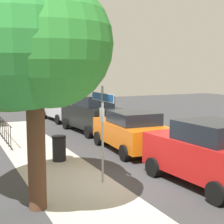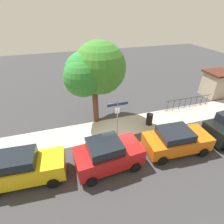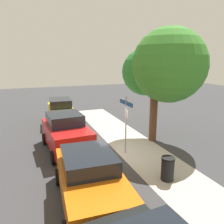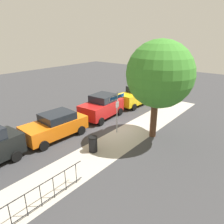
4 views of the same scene
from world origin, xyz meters
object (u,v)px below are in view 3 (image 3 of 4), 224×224
shade_tree (161,68)px  car_red (66,132)px  car_orange (90,178)px  car_yellow (61,112)px  trash_bin (168,169)px  street_sign (126,114)px

shade_tree → car_red: 6.42m
car_orange → car_yellow: bearing=-179.2°
car_yellow → car_orange: size_ratio=1.03×
car_orange → trash_bin: size_ratio=4.56×
car_yellow → street_sign: bearing=24.3°
car_red → car_orange: 4.80m
car_red → shade_tree: bearing=81.4°
street_sign → car_orange: 4.47m
car_red → street_sign: bearing=57.2°
car_red → trash_bin: (4.55, 3.31, -0.50)m
car_orange → street_sign: bearing=142.5°
trash_bin → car_yellow: bearing=-162.8°
shade_tree → trash_bin: size_ratio=6.67×
shade_tree → car_red: shade_tree is taller
shade_tree → car_yellow: 8.01m
car_orange → car_red: bearing=-176.8°
street_sign → shade_tree: (-1.10, 2.66, 2.20)m
trash_bin → street_sign: bearing=-170.6°
street_sign → trash_bin: street_sign is taller
car_orange → trash_bin: car_orange is taller
car_red → trash_bin: 5.64m
trash_bin → car_red: bearing=-144.0°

